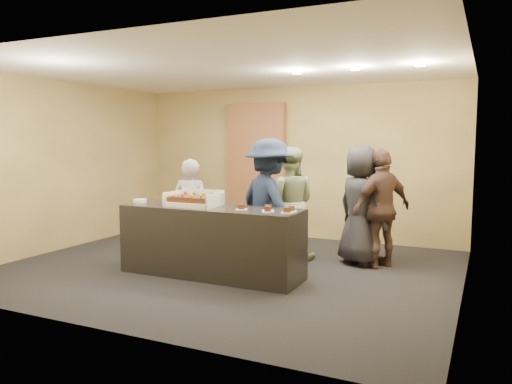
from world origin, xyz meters
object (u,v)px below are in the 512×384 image
person_dark_suit (361,205)px  cake_box (195,202)px  person_brown_extra (382,208)px  serving_counter (211,241)px  person_sage_man (289,203)px  plate_stack (140,201)px  person_server_grey (191,211)px  person_navy_man (269,204)px  sheet_cake (194,199)px  storage_cabinet (257,169)px

person_dark_suit → cake_box: bearing=70.1°
person_brown_extra → serving_counter: bearing=-16.9°
cake_box → person_sage_man: 1.55m
serving_counter → person_brown_extra: bearing=36.2°
plate_stack → person_server_grey: 0.73m
person_navy_man → person_dark_suit: size_ratio=1.06×
sheet_cake → plate_stack: 0.87m
cake_box → person_navy_man: person_navy_man is taller
sheet_cake → person_navy_man: bearing=41.5°
person_sage_man → person_navy_man: bearing=68.4°
sheet_cake → person_navy_man: size_ratio=0.32×
person_brown_extra → sheet_cake: bearing=-20.3°
sheet_cake → serving_counter: bearing=-0.0°
plate_stack → person_brown_extra: person_brown_extra is taller
person_server_grey → person_sage_man: person_sage_man is taller
person_sage_man → person_brown_extra: 1.35m
cake_box → sheet_cake: cake_box is taller
person_navy_man → person_server_grey: bearing=44.5°
cake_box → person_dark_suit: bearing=37.0°
cake_box → person_brown_extra: size_ratio=0.41×
person_navy_man → person_brown_extra: person_navy_man is taller
storage_cabinet → plate_stack: (-0.45, -2.86, -0.29)m
person_server_grey → person_dark_suit: person_dark_suit is taller
serving_counter → plate_stack: (-1.13, -0.00, 0.47)m
person_server_grey → person_sage_man: (1.15, 0.88, 0.08)m
storage_cabinet → person_server_grey: (0.10, -2.40, -0.47)m
plate_stack → person_navy_man: size_ratio=0.10×
serving_counter → person_navy_man: person_navy_man is taller
sheet_cake → person_sage_man: 1.57m
sheet_cake → plate_stack: size_ratio=3.22×
person_dark_suit → person_server_grey: bearing=57.2°
serving_counter → cake_box: bearing=174.4°
serving_counter → person_sage_man: 1.49m
cake_box → person_server_grey: person_server_grey is taller
storage_cabinet → cake_box: bearing=-81.4°
person_dark_suit → person_navy_man: bearing=67.4°
person_sage_man → person_brown_extra: (1.34, 0.07, -0.01)m
plate_stack → person_brown_extra: size_ratio=0.11×
cake_box → person_navy_man: bearing=40.5°
cake_box → sheet_cake: size_ratio=1.17×
plate_stack → serving_counter: bearing=0.3°
storage_cabinet → person_server_grey: storage_cabinet is taller
person_navy_man → plate_stack: bearing=55.2°
storage_cabinet → person_server_grey: bearing=-87.7°
sheet_cake → person_brown_extra: (2.16, 1.40, -0.18)m
person_dark_suit → serving_counter: bearing=74.8°
serving_counter → cake_box: cake_box is taller
person_server_grey → sheet_cake: bearing=118.7°
person_sage_man → person_brown_extra: person_sage_man is taller
storage_cabinet → sheet_cake: 2.89m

